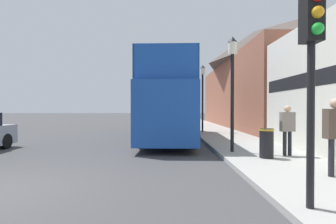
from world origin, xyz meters
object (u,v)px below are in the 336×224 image
Objects in this scene: pedestrian_second at (287,125)px; lamp_post_nearest at (232,72)px; lamp_post_third at (189,91)px; pedestrian_nearest at (335,129)px; traffic_signal at (312,48)px; tour_bus at (169,107)px; lamp_post_second at (203,86)px; litter_bin at (266,142)px; parked_car_ahead_of_bus at (175,121)px.

pedestrian_second is 2.70m from lamp_post_nearest.
lamp_post_third is (-0.18, 16.84, 0.35)m from lamp_post_nearest.
lamp_post_third reaches higher than pedestrian_nearest.
lamp_post_nearest is at bearing -89.40° from lamp_post_third.
traffic_signal is at bearing -130.28° from pedestrian_nearest.
lamp_post_nearest is (2.28, -4.91, 1.28)m from tour_bus.
lamp_post_second is 8.42m from lamp_post_third.
lamp_post_nearest is (0.12, 5.54, 0.40)m from traffic_signal.
tour_bus is 10.54× the size of litter_bin.
pedestrian_second reaches higher than parked_car_ahead_of_bus.
litter_bin is (0.75, -9.64, -2.69)m from lamp_post_second.
pedestrian_second is (0.14, 2.76, -0.08)m from pedestrian_nearest.
pedestrian_nearest is 0.53× the size of traffic_signal.
lamp_post_nearest is at bearing 113.39° from pedestrian_nearest.
lamp_post_second is at bearing 58.57° from tour_bus.
parked_car_ahead_of_bus is 13.71m from litter_bin.
parked_car_ahead_of_bus is 1.14× the size of traffic_signal.
lamp_post_third is (1.51, 4.58, 2.80)m from parked_car_ahead_of_bus.
pedestrian_nearest reaches higher than litter_bin.
traffic_signal is 3.68× the size of litter_bin.
lamp_post_nearest is 8.42m from lamp_post_second.
lamp_post_second reaches higher than pedestrian_nearest.
parked_car_ahead_of_bus is at bearing 104.45° from pedestrian_second.
lamp_post_third is at bearing 71.03° from parked_car_ahead_of_bus.
lamp_post_third reaches higher than parked_car_ahead_of_bus.
lamp_post_second reaches higher than tour_bus.
tour_bus is 5.56m from lamp_post_nearest.
parked_car_ahead_of_bus is (0.60, 7.34, -1.18)m from tour_bus.
lamp_post_nearest is 2.88m from litter_bin.
litter_bin is (3.09, -6.14, -1.20)m from tour_bus.
traffic_signal is 5.55m from lamp_post_nearest.
lamp_post_second is at bearing 99.98° from pedestrian_second.
tour_bus is 2.19× the size of lamp_post_second.
pedestrian_nearest is 20.60m from lamp_post_third.
traffic_signal is at bearing -102.24° from litter_bin.
pedestrian_second is at bearing -52.98° from tour_bus.
lamp_post_second is at bearing -66.30° from parked_car_ahead_of_bus.
pedestrian_nearest is at bearing -79.20° from parked_car_ahead_of_bus.
pedestrian_nearest is 0.43× the size of lamp_post_nearest.
tour_bus reaches higher than litter_bin.
tour_bus is 10.70m from traffic_signal.
parked_car_ahead_of_bus is 0.83× the size of lamp_post_third.
parked_car_ahead_of_bus is at bearing 101.53° from pedestrian_nearest.
pedestrian_nearest is at bearing -63.41° from tour_bus.
pedestrian_second is at bearing 87.10° from pedestrian_nearest.
tour_bus is at bearing 114.92° from lamp_post_nearest.
litter_bin is at bearing -86.87° from lamp_post_third.
lamp_post_third is at bearing 96.01° from pedestrian_second.
pedestrian_second is at bearing -83.99° from lamp_post_third.
lamp_post_second is at bearing 97.06° from pedestrian_nearest.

